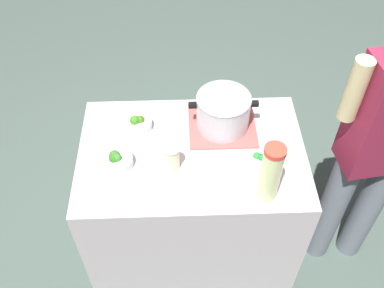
{
  "coord_description": "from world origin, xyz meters",
  "views": [
    {
      "loc": [
        -0.05,
        -1.37,
        2.48
      ],
      "look_at": [
        0.0,
        0.0,
        0.94
      ],
      "focal_mm": 41.26,
      "sensor_mm": 36.0,
      "label": 1
    }
  ],
  "objects": [
    {
      "name": "dish_cloth",
      "position": [
        0.16,
        0.16,
        0.9
      ],
      "size": [
        0.33,
        0.32,
        0.01
      ],
      "primitive_type": "cube",
      "color": "#B5524E",
      "rests_on": "counter_slab"
    },
    {
      "name": "person_cook",
      "position": [
        0.87,
        -0.04,
        0.91
      ],
      "size": [
        0.5,
        0.24,
        1.64
      ],
      "color": "slate",
      "rests_on": "ground_plane"
    },
    {
      "name": "ground_plane",
      "position": [
        0.0,
        0.0,
        0.0
      ],
      "size": [
        8.0,
        8.0,
        0.0
      ],
      "primitive_type": "plane",
      "color": "#46574F"
    },
    {
      "name": "lemonade_pitcher",
      "position": [
        0.31,
        -0.27,
        1.05
      ],
      "size": [
        0.09,
        0.09,
        0.31
      ],
      "color": "#E7F0A9",
      "rests_on": "counter_slab"
    },
    {
      "name": "counter_slab",
      "position": [
        0.0,
        0.0,
        0.45
      ],
      "size": [
        1.08,
        0.72,
        0.89
      ],
      "primitive_type": "cube",
      "color": "#BFB6B9",
      "rests_on": "ground_plane"
    },
    {
      "name": "broccoli_bowl_center",
      "position": [
        0.31,
        -0.1,
        0.92
      ],
      "size": [
        0.12,
        0.12,
        0.07
      ],
      "color": "silver",
      "rests_on": "counter_slab"
    },
    {
      "name": "broccoli_bowl_back",
      "position": [
        -0.34,
        -0.07,
        0.93
      ],
      "size": [
        0.14,
        0.14,
        0.08
      ],
      "color": "silver",
      "rests_on": "counter_slab"
    },
    {
      "name": "cooking_pot",
      "position": [
        0.16,
        0.16,
        0.99
      ],
      "size": [
        0.33,
        0.27,
        0.18
      ],
      "color": "#B7B7BC",
      "rests_on": "dish_cloth"
    },
    {
      "name": "mason_jar",
      "position": [
        -0.09,
        -0.09,
        0.96
      ],
      "size": [
        0.07,
        0.07,
        0.12
      ],
      "color": "beige",
      "rests_on": "counter_slab"
    },
    {
      "name": "broccoli_bowl_front",
      "position": [
        -0.26,
        0.16,
        0.92
      ],
      "size": [
        0.14,
        0.14,
        0.08
      ],
      "color": "silver",
      "rests_on": "counter_slab"
    }
  ]
}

